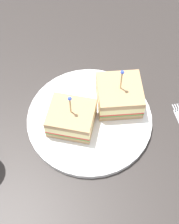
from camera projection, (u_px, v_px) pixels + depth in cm
name	position (u px, v px, depth cm)	size (l,w,h in cm)	color
ground_plane	(89.00, 123.00, 66.78)	(110.15, 110.15, 2.00)	#2D2826
plate	(89.00, 119.00, 65.46)	(25.19, 25.19, 1.13)	white
sandwich_half_front	(119.00, 95.00, 64.92)	(11.13, 11.17, 9.98)	tan
sandwich_half_back	(72.00, 119.00, 62.10)	(11.17, 11.41, 9.17)	tan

